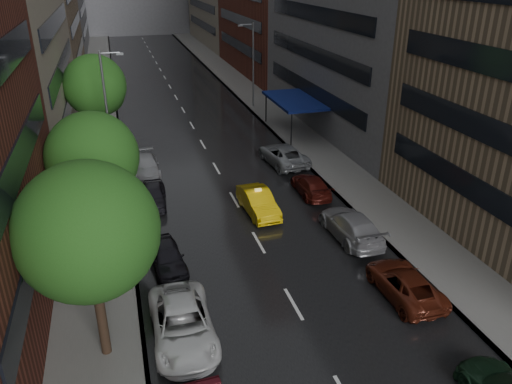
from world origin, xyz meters
The scene contains 12 objects.
road centered at (0.00, 50.00, 0.01)m, with size 14.00×140.00×0.01m, color black.
sidewalk_left centered at (-9.00, 50.00, 0.07)m, with size 4.00×140.00×0.15m, color gray.
sidewalk_right centered at (9.00, 50.00, 0.07)m, with size 4.00×140.00×0.15m, color gray.
tree_near centered at (-8.60, 8.96, 5.82)m, with size 5.34×5.34×8.51m.
tree_mid centered at (-8.60, 18.26, 5.37)m, with size 4.93×4.93×7.85m.
tree_far centered at (-8.60, 34.95, 5.59)m, with size 5.13×5.13×8.17m.
taxi centered at (1.04, 19.68, 0.77)m, with size 1.63×4.69×1.54m, color yellow.
parked_cars_left centered at (-5.40, 13.36, 0.74)m, with size 2.66×31.11×1.56m.
parked_cars_right centered at (5.40, 16.08, 0.74)m, with size 3.15×31.22×1.59m.
street_lamp_left centered at (-7.72, 30.00, 4.89)m, with size 1.74×0.22×9.00m.
street_lamp_right centered at (7.72, 45.00, 4.89)m, with size 1.74×0.22×9.00m.
awning centered at (8.98, 35.00, 3.13)m, with size 4.00×8.00×3.12m.
Camera 1 is at (-7.04, -8.15, 14.80)m, focal length 35.00 mm.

